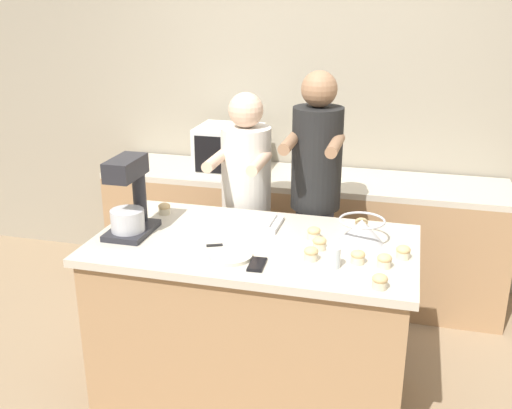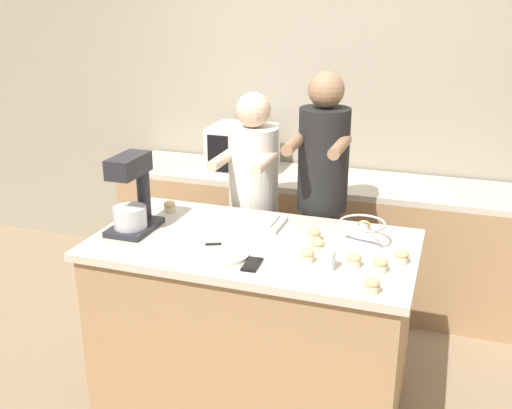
% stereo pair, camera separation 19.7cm
% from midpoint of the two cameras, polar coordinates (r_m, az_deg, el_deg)
% --- Properties ---
extents(ground_plane, '(16.00, 16.00, 0.00)m').
position_cam_midpoint_polar(ground_plane, '(3.46, 1.47, -17.78)').
color(ground_plane, '#937A5B').
extents(back_wall, '(10.00, 0.06, 2.70)m').
position_cam_midpoint_polar(back_wall, '(4.41, 8.14, 9.71)').
color(back_wall, gray).
rests_on(back_wall, ground_plane).
extents(island_counter, '(1.61, 0.87, 0.93)m').
position_cam_midpoint_polar(island_counter, '(3.20, 1.54, -11.16)').
color(island_counter, '#A87F56').
rests_on(island_counter, ground_plane).
extents(back_counter, '(2.80, 0.60, 0.88)m').
position_cam_midpoint_polar(back_counter, '(4.34, 6.67, -2.96)').
color(back_counter, '#A87F56').
rests_on(back_counter, ground_plane).
extents(person_left, '(0.31, 0.49, 1.56)m').
position_cam_midpoint_polar(person_left, '(3.62, 1.29, -0.84)').
color(person_left, brown).
rests_on(person_left, ground_plane).
extents(person_right, '(0.31, 0.48, 1.70)m').
position_cam_midpoint_polar(person_right, '(3.50, 7.85, -0.40)').
color(person_right, '#33384C').
rests_on(person_right, ground_plane).
extents(stand_mixer, '(0.20, 0.30, 0.40)m').
position_cam_midpoint_polar(stand_mixer, '(3.11, -9.92, 0.60)').
color(stand_mixer, '#232328').
rests_on(stand_mixer, island_counter).
extents(mixing_bowl, '(0.23, 0.23, 0.12)m').
position_cam_midpoint_polar(mixing_bowl, '(2.98, 11.91, -2.68)').
color(mixing_bowl, '#BCBCC1').
rests_on(mixing_bowl, island_counter).
extents(baking_tray, '(0.41, 0.23, 0.04)m').
position_cam_midpoint_polar(baking_tray, '(3.21, 0.73, -1.50)').
color(baking_tray, silver).
rests_on(baking_tray, island_counter).
extents(microwave_oven, '(0.44, 0.39, 0.32)m').
position_cam_midpoint_polar(microwave_oven, '(4.27, 0.06, 5.35)').
color(microwave_oven, silver).
rests_on(microwave_oven, back_counter).
extents(cell_phone, '(0.08, 0.15, 0.01)m').
position_cam_midpoint_polar(cell_phone, '(2.73, 1.70, -5.74)').
color(cell_phone, black).
rests_on(cell_phone, island_counter).
extents(drinking_glass, '(0.07, 0.07, 0.10)m').
position_cam_midpoint_polar(drinking_glass, '(2.71, 8.98, -5.24)').
color(drinking_glass, silver).
rests_on(drinking_glass, island_counter).
extents(small_plate, '(0.20, 0.20, 0.02)m').
position_cam_midpoint_polar(small_plate, '(2.81, -0.73, -4.89)').
color(small_plate, beige).
rests_on(small_plate, island_counter).
extents(knife, '(0.21, 0.10, 0.01)m').
position_cam_midpoint_polar(knife, '(2.95, -1.10, -3.80)').
color(knife, '#BCBCC1').
rests_on(knife, island_counter).
extents(cupcake_0, '(0.07, 0.07, 0.06)m').
position_cam_midpoint_polar(cupcake_0, '(2.85, 15.64, -4.80)').
color(cupcake_0, beige).
rests_on(cupcake_0, island_counter).
extents(cupcake_1, '(0.07, 0.07, 0.06)m').
position_cam_midpoint_polar(cupcake_1, '(2.76, 11.36, -5.20)').
color(cupcake_1, beige).
rests_on(cupcake_1, island_counter).
extents(cupcake_2, '(0.07, 0.07, 0.06)m').
position_cam_midpoint_polar(cupcake_2, '(2.74, 13.82, -5.60)').
color(cupcake_2, beige).
rests_on(cupcake_2, island_counter).
extents(cupcake_3, '(0.07, 0.07, 0.06)m').
position_cam_midpoint_polar(cupcake_3, '(2.55, 13.19, -7.53)').
color(cupcake_3, beige).
rests_on(cupcake_3, island_counter).
extents(cupcake_4, '(0.07, 0.07, 0.06)m').
position_cam_midpoint_polar(cupcake_4, '(3.39, -6.58, -0.18)').
color(cupcake_4, beige).
rests_on(cupcake_4, island_counter).
extents(cupcake_5, '(0.07, 0.07, 0.06)m').
position_cam_midpoint_polar(cupcake_5, '(2.89, 7.85, -3.87)').
color(cupcake_5, beige).
rests_on(cupcake_5, island_counter).
extents(cupcake_6, '(0.07, 0.07, 0.06)m').
position_cam_midpoint_polar(cupcake_6, '(3.00, 7.42, -2.88)').
color(cupcake_6, beige).
rests_on(cupcake_6, island_counter).
extents(cupcake_7, '(0.07, 0.07, 0.06)m').
position_cam_midpoint_polar(cupcake_7, '(3.14, 12.02, -2.10)').
color(cupcake_7, beige).
rests_on(cupcake_7, island_counter).
extents(cupcake_8, '(0.07, 0.07, 0.06)m').
position_cam_midpoint_polar(cupcake_8, '(2.78, 6.94, -4.84)').
color(cupcake_8, beige).
rests_on(cupcake_8, island_counter).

